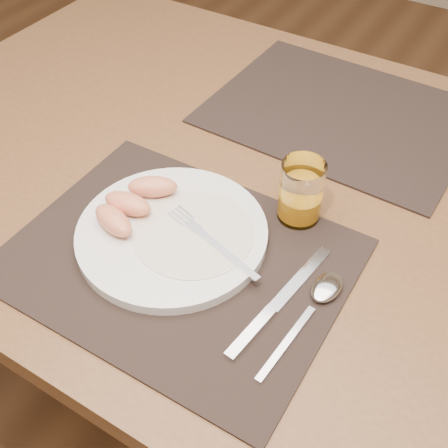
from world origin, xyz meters
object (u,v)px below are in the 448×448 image
placemat_near (178,259)px  fork (205,236)px  juice_glass (301,194)px  spoon (321,295)px  table (265,213)px  knife (273,309)px  placemat_far (340,113)px  plate (172,233)px

placemat_near → fork: size_ratio=2.61×
fork → juice_glass: juice_glass is taller
fork → spoon: bearing=0.1°
table → knife: (0.13, -0.23, 0.09)m
placemat_near → placemat_far: bearing=83.4°
knife → placemat_near: bearing=176.8°
table → placemat_near: placemat_near is taller
placemat_near → juice_glass: (0.10, 0.16, 0.04)m
placemat_far → plate: plate is taller
placemat_near → fork: 0.05m
plate → fork: bearing=13.8°
table → placemat_far: bearing=82.3°
placemat_near → juice_glass: bearing=57.4°
placemat_far → placemat_near: bearing=-96.6°
placemat_far → knife: 0.46m
table → spoon: spoon is taller
placemat_near → knife: (0.15, -0.01, 0.00)m
table → knife: bearing=-60.3°
placemat_far → plate: 0.42m
knife → juice_glass: 0.18m
table → plate: size_ratio=5.19×
placemat_far → fork: (-0.03, -0.40, 0.02)m
fork → knife: size_ratio=0.78×
plate → knife: 0.18m
fork → juice_glass: (0.08, 0.12, 0.02)m
placemat_far → table: bearing=-97.7°
placemat_near → knife: size_ratio=2.04×
table → juice_glass: 0.16m
juice_glass → table: bearing=144.6°
placemat_far → spoon: bearing=-70.1°
spoon → juice_glass: (-0.09, 0.12, 0.04)m
placemat_far → fork: 0.40m
plate → spoon: 0.22m
table → placemat_near: 0.24m
placemat_near → plate: plate is taller
fork → juice_glass: bearing=55.4°
knife → plate: bearing=168.4°
placemat_near → knife: 0.15m
knife → spoon: bearing=48.3°
placemat_near → spoon: bearing=11.8°
table → placemat_near: bearing=-95.5°
plate → juice_glass: size_ratio=2.84×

